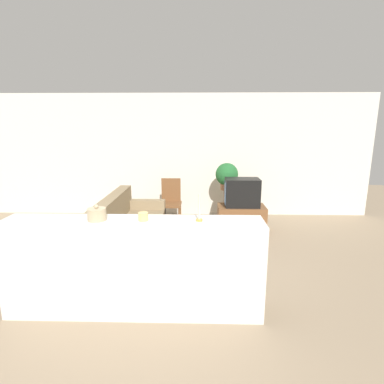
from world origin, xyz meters
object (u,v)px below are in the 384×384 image
at_px(wooden_chair, 171,200).
at_px(potted_plant, 227,175).
at_px(television, 242,192).
at_px(decorative_bowl, 97,214).
at_px(couch, 129,234).

distance_m(wooden_chair, potted_plant, 1.27).
relative_size(television, decorative_bowl, 3.37).
bearing_deg(potted_plant, television, -67.28).
distance_m(television, potted_plant, 0.66).
xyz_separation_m(couch, potted_plant, (1.69, 1.61, 0.69)).
distance_m(couch, wooden_chair, 1.54).
relative_size(couch, potted_plant, 3.67).
bearing_deg(wooden_chair, potted_plant, 8.54).
bearing_deg(couch, television, 28.11).
xyz_separation_m(television, decorative_bowl, (-1.87, -2.59, 0.34)).
relative_size(couch, wooden_chair, 2.15).
height_order(couch, decorative_bowl, decorative_bowl).
height_order(couch, television, television).
relative_size(couch, decorative_bowl, 10.53).
bearing_deg(potted_plant, decorative_bowl, -117.34).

